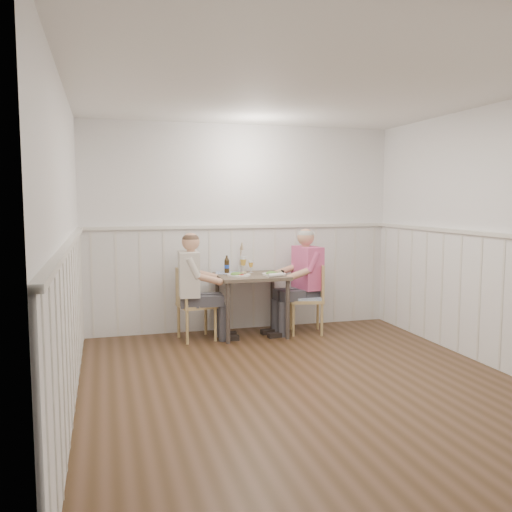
{
  "coord_description": "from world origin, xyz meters",
  "views": [
    {
      "loc": [
        -1.72,
        -4.45,
        1.67
      ],
      "look_at": [
        0.01,
        1.64,
        1.0
      ],
      "focal_mm": 38.0,
      "sensor_mm": 36.0,
      "label": 1
    }
  ],
  "objects_px": {
    "chair_right": "(310,296)",
    "diner_cream": "(192,295)",
    "chair_left": "(192,301)",
    "beer_bottle": "(227,265)",
    "man_in_pink": "(304,288)",
    "grass_vase": "(240,258)",
    "dining_table": "(252,284)"
  },
  "relations": [
    {
      "from": "chair_right",
      "to": "diner_cream",
      "type": "relative_size",
      "value": 0.66
    },
    {
      "from": "chair_left",
      "to": "diner_cream",
      "type": "height_order",
      "value": "diner_cream"
    },
    {
      "from": "diner_cream",
      "to": "beer_bottle",
      "type": "bearing_deg",
      "value": 28.85
    },
    {
      "from": "man_in_pink",
      "to": "grass_vase",
      "type": "bearing_deg",
      "value": 157.47
    },
    {
      "from": "man_in_pink",
      "to": "beer_bottle",
      "type": "height_order",
      "value": "man_in_pink"
    },
    {
      "from": "chair_left",
      "to": "beer_bottle",
      "type": "xyz_separation_m",
      "value": [
        0.47,
        0.23,
        0.39
      ]
    },
    {
      "from": "man_in_pink",
      "to": "diner_cream",
      "type": "xyz_separation_m",
      "value": [
        -1.42,
        -0.03,
        -0.01
      ]
    },
    {
      "from": "beer_bottle",
      "to": "chair_right",
      "type": "bearing_deg",
      "value": -16.27
    },
    {
      "from": "chair_right",
      "to": "beer_bottle",
      "type": "height_order",
      "value": "beer_bottle"
    },
    {
      "from": "beer_bottle",
      "to": "grass_vase",
      "type": "xyz_separation_m",
      "value": [
        0.18,
        0.08,
        0.08
      ]
    },
    {
      "from": "dining_table",
      "to": "beer_bottle",
      "type": "height_order",
      "value": "beer_bottle"
    },
    {
      "from": "dining_table",
      "to": "beer_bottle",
      "type": "xyz_separation_m",
      "value": [
        -0.26,
        0.21,
        0.21
      ]
    },
    {
      "from": "dining_table",
      "to": "diner_cream",
      "type": "bearing_deg",
      "value": -175.97
    },
    {
      "from": "dining_table",
      "to": "beer_bottle",
      "type": "distance_m",
      "value": 0.39
    },
    {
      "from": "dining_table",
      "to": "chair_right",
      "type": "xyz_separation_m",
      "value": [
        0.74,
        -0.08,
        -0.17
      ]
    },
    {
      "from": "chair_left",
      "to": "grass_vase",
      "type": "relative_size",
      "value": 2.16
    },
    {
      "from": "man_in_pink",
      "to": "dining_table",
      "type": "bearing_deg",
      "value": 177.83
    },
    {
      "from": "chair_right",
      "to": "chair_left",
      "type": "bearing_deg",
      "value": 177.73
    },
    {
      "from": "grass_vase",
      "to": "diner_cream",
      "type": "bearing_deg",
      "value": -152.78
    },
    {
      "from": "chair_left",
      "to": "beer_bottle",
      "type": "distance_m",
      "value": 0.65
    },
    {
      "from": "man_in_pink",
      "to": "diner_cream",
      "type": "bearing_deg",
      "value": -178.95
    },
    {
      "from": "chair_right",
      "to": "beer_bottle",
      "type": "bearing_deg",
      "value": 163.73
    },
    {
      "from": "chair_right",
      "to": "diner_cream",
      "type": "bearing_deg",
      "value": 178.89
    },
    {
      "from": "diner_cream",
      "to": "beer_bottle",
      "type": "xyz_separation_m",
      "value": [
        0.48,
        0.26,
        0.3
      ]
    },
    {
      "from": "chair_left",
      "to": "diner_cream",
      "type": "relative_size",
      "value": 0.66
    },
    {
      "from": "man_in_pink",
      "to": "diner_cream",
      "type": "relative_size",
      "value": 1.02
    },
    {
      "from": "dining_table",
      "to": "man_in_pink",
      "type": "xyz_separation_m",
      "value": [
        0.68,
        -0.03,
        -0.09
      ]
    },
    {
      "from": "dining_table",
      "to": "man_in_pink",
      "type": "bearing_deg",
      "value": -2.17
    },
    {
      "from": "dining_table",
      "to": "beer_bottle",
      "type": "bearing_deg",
      "value": 140.95
    },
    {
      "from": "dining_table",
      "to": "chair_left",
      "type": "distance_m",
      "value": 0.76
    },
    {
      "from": "dining_table",
      "to": "chair_left",
      "type": "height_order",
      "value": "chair_left"
    },
    {
      "from": "dining_table",
      "to": "grass_vase",
      "type": "distance_m",
      "value": 0.41
    }
  ]
}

